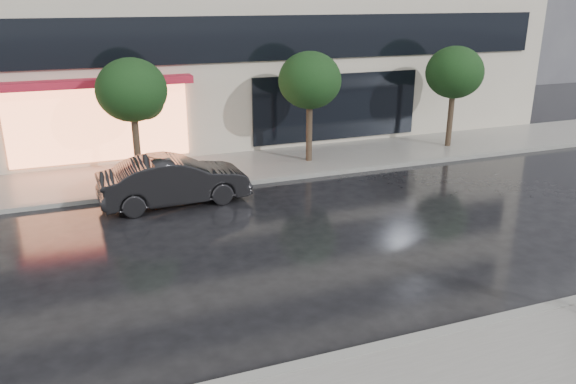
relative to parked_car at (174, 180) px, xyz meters
name	(u,v)px	position (x,y,z in m)	size (l,w,h in m)	color
ground	(366,319)	(2.26, -7.55, -0.71)	(120.00, 120.00, 0.00)	black
sidewalk_far	(227,168)	(2.26, 2.70, -0.65)	(60.00, 3.50, 0.12)	slate
curb_near	(394,345)	(2.26, -8.55, -0.64)	(60.00, 0.25, 0.14)	gray
curb_far	(241,183)	(2.26, 0.95, -0.64)	(60.00, 0.25, 0.14)	gray
tree_mid_west	(134,92)	(-0.68, 2.48, 2.22)	(2.20, 2.20, 3.99)	#33261C
tree_mid_east	(311,82)	(5.32, 2.48, 2.22)	(2.20, 2.20, 3.99)	#33261C
tree_far_east	(455,74)	(11.32, 2.48, 2.22)	(2.20, 2.20, 3.99)	#33261C
parked_car	(174,180)	(0.00, 0.00, 0.00)	(1.50, 4.29, 1.41)	black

